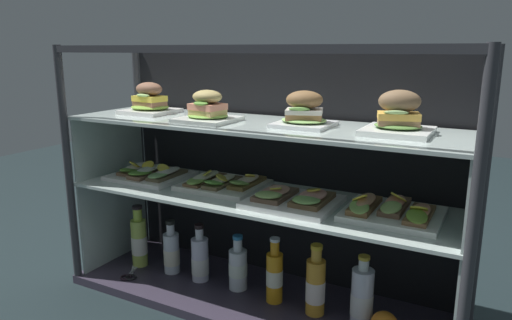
# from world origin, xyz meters

# --- Properties ---
(ground_plane) EXTENTS (6.00, 6.00, 0.02)m
(ground_plane) POSITION_xyz_m (0.00, 0.00, -0.01)
(ground_plane) COLOR black
(ground_plane) RESTS_ON ground
(case_base_deck) EXTENTS (1.38, 0.41, 0.03)m
(case_base_deck) POSITION_xyz_m (0.00, 0.00, 0.02)
(case_base_deck) COLOR #342D3C
(case_base_deck) RESTS_ON ground
(case_frame) EXTENTS (1.38, 0.41, 0.89)m
(case_frame) POSITION_xyz_m (0.00, 0.13, 0.48)
(case_frame) COLOR #333338
(case_frame) RESTS_ON ground
(riser_lower_tier) EXTENTS (1.32, 0.36, 0.36)m
(riser_lower_tier) POSITION_xyz_m (0.00, 0.00, 0.21)
(riser_lower_tier) COLOR silver
(riser_lower_tier) RESTS_ON case_base_deck
(shelf_lower_glass) EXTENTS (1.34, 0.37, 0.01)m
(shelf_lower_glass) POSITION_xyz_m (0.00, 0.00, 0.39)
(shelf_lower_glass) COLOR silver
(shelf_lower_glass) RESTS_ON riser_lower_tier
(riser_upper_tier) EXTENTS (1.32, 0.36, 0.24)m
(riser_upper_tier) POSITION_xyz_m (0.00, 0.00, 0.52)
(riser_upper_tier) COLOR silver
(riser_upper_tier) RESTS_ON shelf_lower_glass
(shelf_upper_glass) EXTENTS (1.34, 0.37, 0.01)m
(shelf_upper_glass) POSITION_xyz_m (0.00, 0.00, 0.64)
(shelf_upper_glass) COLOR silver
(shelf_upper_glass) RESTS_ON riser_upper_tier
(plated_roll_sandwich_far_left) EXTENTS (0.18, 0.18, 0.12)m
(plated_roll_sandwich_far_left) POSITION_xyz_m (-0.46, 0.02, 0.69)
(plated_roll_sandwich_far_left) COLOR white
(plated_roll_sandwich_far_left) RESTS_ON shelf_upper_glass
(plated_roll_sandwich_far_right) EXTENTS (0.18, 0.18, 0.10)m
(plated_roll_sandwich_far_right) POSITION_xyz_m (-0.16, -0.05, 0.68)
(plated_roll_sandwich_far_right) COLOR white
(plated_roll_sandwich_far_right) RESTS_ON shelf_upper_glass
(plated_roll_sandwich_center) EXTENTS (0.17, 0.17, 0.11)m
(plated_roll_sandwich_center) POSITION_xyz_m (0.16, 0.01, 0.69)
(plated_roll_sandwich_center) COLOR white
(plated_roll_sandwich_center) RESTS_ON shelf_upper_glass
(plated_roll_sandwich_left_of_center) EXTENTS (0.19, 0.19, 0.12)m
(plated_roll_sandwich_left_of_center) POSITION_xyz_m (0.45, 0.01, 0.69)
(plated_roll_sandwich_left_of_center) COLOR white
(plated_roll_sandwich_left_of_center) RESTS_ON shelf_upper_glass
(open_sandwich_tray_left_of_center) EXTENTS (0.28, 0.24, 0.06)m
(open_sandwich_tray_left_of_center) POSITION_xyz_m (-0.46, 0.00, 0.42)
(open_sandwich_tray_left_of_center) COLOR white
(open_sandwich_tray_left_of_center) RESTS_ON shelf_lower_glass
(open_sandwich_tray_mid_left) EXTENTS (0.28, 0.24, 0.06)m
(open_sandwich_tray_mid_left) POSITION_xyz_m (-0.15, 0.02, 0.42)
(open_sandwich_tray_mid_left) COLOR white
(open_sandwich_tray_mid_left) RESTS_ON shelf_lower_glass
(open_sandwich_tray_right_of_center) EXTENTS (0.28, 0.24, 0.06)m
(open_sandwich_tray_right_of_center) POSITION_xyz_m (0.15, -0.03, 0.42)
(open_sandwich_tray_right_of_center) COLOR white
(open_sandwich_tray_right_of_center) RESTS_ON shelf_lower_glass
(open_sandwich_tray_center) EXTENTS (0.28, 0.24, 0.07)m
(open_sandwich_tray_center) POSITION_xyz_m (0.45, 0.00, 0.42)
(open_sandwich_tray_center) COLOR white
(open_sandwich_tray_center) RESTS_ON shelf_lower_glass
(juice_bottle_front_left_end) EXTENTS (0.06, 0.06, 0.25)m
(juice_bottle_front_left_end) POSITION_xyz_m (-0.52, -0.01, 0.13)
(juice_bottle_front_left_end) COLOR #BAD156
(juice_bottle_front_left_end) RESTS_ON case_base_deck
(juice_bottle_front_right_end) EXTENTS (0.06, 0.06, 0.21)m
(juice_bottle_front_right_end) POSITION_xyz_m (-0.37, -0.00, 0.11)
(juice_bottle_front_right_end) COLOR white
(juice_bottle_front_right_end) RESTS_ON case_base_deck
(juice_bottle_front_second) EXTENTS (0.07, 0.07, 0.22)m
(juice_bottle_front_second) POSITION_xyz_m (-0.24, 0.00, 0.11)
(juice_bottle_front_second) COLOR white
(juice_bottle_front_second) RESTS_ON case_base_deck
(juice_bottle_front_middle) EXTENTS (0.07, 0.07, 0.20)m
(juice_bottle_front_middle) POSITION_xyz_m (-0.08, 0.01, 0.11)
(juice_bottle_front_middle) COLOR white
(juice_bottle_front_middle) RESTS_ON case_base_deck
(juice_bottle_tucked_behind) EXTENTS (0.06, 0.06, 0.23)m
(juice_bottle_tucked_behind) POSITION_xyz_m (0.08, -0.01, 0.13)
(juice_bottle_tucked_behind) COLOR orange
(juice_bottle_tucked_behind) RESTS_ON case_base_deck
(juice_bottle_near_post) EXTENTS (0.06, 0.06, 0.24)m
(juice_bottle_near_post) POSITION_xyz_m (0.23, -0.01, 0.13)
(juice_bottle_near_post) COLOR gold
(juice_bottle_near_post) RESTS_ON case_base_deck
(juice_bottle_back_center) EXTENTS (0.07, 0.07, 0.23)m
(juice_bottle_back_center) POSITION_xyz_m (0.38, 0.00, 0.12)
(juice_bottle_back_center) COLOR silver
(juice_bottle_back_center) RESTS_ON case_base_deck
(kitchen_scissors) EXTENTS (0.13, 0.17, 0.01)m
(kitchen_scissors) POSITION_xyz_m (-0.49, -0.10, 0.04)
(kitchen_scissors) COLOR silver
(kitchen_scissors) RESTS_ON case_base_deck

